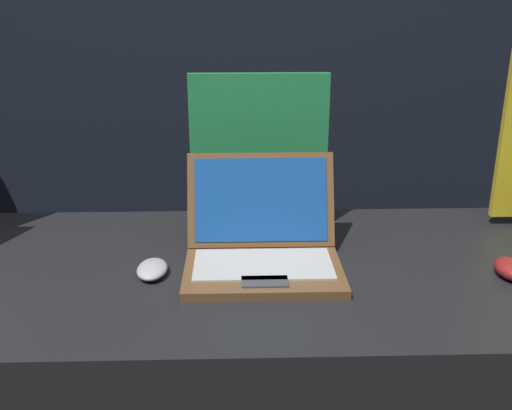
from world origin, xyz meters
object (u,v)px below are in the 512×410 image
at_px(laptop_middle, 262,242).
at_px(mouse_middle, 152,269).
at_px(promo_stand_middle, 259,157).
at_px(mouse_back, 511,269).

relative_size(laptop_middle, mouse_middle, 3.33).
bearing_deg(promo_stand_middle, laptop_middle, -90.00).
xyz_separation_m(laptop_middle, promo_stand_middle, (0.00, 0.23, 0.14)).
bearing_deg(mouse_middle, mouse_back, -2.39).
xyz_separation_m(laptop_middle, mouse_back, (0.55, -0.08, -0.04)).
xyz_separation_m(laptop_middle, mouse_middle, (-0.25, -0.05, -0.04)).
distance_m(laptop_middle, mouse_back, 0.55).
bearing_deg(mouse_back, mouse_middle, 177.61).
bearing_deg(mouse_middle, laptop_middle, 10.72).
distance_m(mouse_middle, mouse_back, 0.80).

